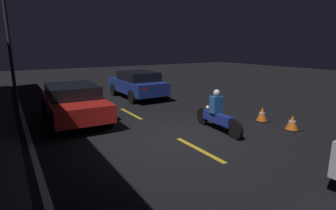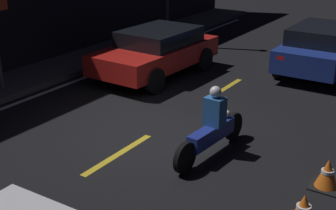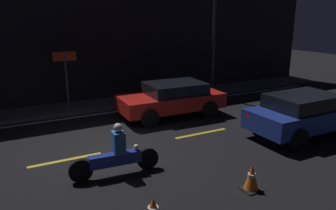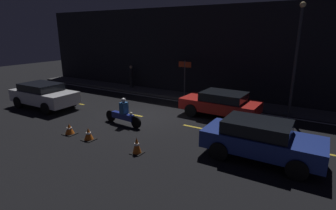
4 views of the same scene
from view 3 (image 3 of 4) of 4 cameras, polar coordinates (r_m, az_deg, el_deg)
name	(u,v)px [view 3 (image 3 of 4)]	position (r m, az deg, el deg)	size (l,w,h in m)	color
ground_plane	(101,153)	(9.84, -11.64, -8.21)	(56.00, 56.00, 0.00)	black
raised_curb	(66,109)	(14.36, -17.32, -0.68)	(28.00, 1.71, 0.15)	#424244
building_front	(55,36)	(14.86, -19.00, 11.25)	(28.00, 0.30, 6.03)	black
lane_dash_c	(66,160)	(9.65, -17.40, -9.12)	(2.00, 0.14, 0.01)	gold
lane_dash_d	(201,133)	(11.22, 5.78, -4.93)	(2.00, 0.14, 0.01)	gold
lane_dash_e	(295,115)	(14.12, 21.19, -1.62)	(2.00, 0.14, 0.01)	gold
lane_solid_kerb	(72,118)	(13.34, -16.37, -2.15)	(25.20, 0.14, 0.01)	silver
taxi_red	(172,98)	(12.83, 0.63, 1.23)	(4.10, 2.07, 1.34)	red
sedan_blue	(305,113)	(11.72, 22.74, -1.27)	(4.04, 1.88, 1.41)	navy
motorcycle	(116,155)	(8.30, -9.12, -8.58)	(2.29, 0.38, 1.36)	black
traffic_cone_mid	(153,210)	(6.64, -2.61, -17.86)	(0.50, 0.50, 0.53)	black
traffic_cone_far	(252,177)	(7.89, 14.36, -12.10)	(0.43, 0.43, 0.65)	black
shop_sign	(66,68)	(13.77, -17.40, 6.17)	(0.90, 0.08, 2.40)	#4C4C51
street_lamp	(214,29)	(15.58, 8.02, 12.91)	(0.28, 0.28, 5.76)	#333338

